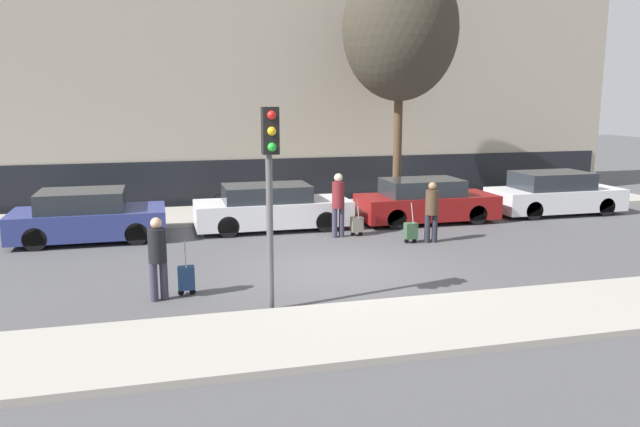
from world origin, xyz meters
name	(u,v)px	position (x,y,z in m)	size (l,w,h in m)	color
ground_plane	(335,270)	(0.00, 0.00, 0.00)	(80.00, 80.00, 0.00)	#4C4C4F
sidewalk_near	(397,326)	(0.00, -3.75, 0.06)	(28.00, 2.50, 0.12)	#A39E93
sidewalk_far	(276,212)	(0.00, 7.00, 0.06)	(28.00, 3.00, 0.12)	#A39E93
building_facade	(257,46)	(0.00, 10.24, 5.60)	(28.00, 2.14, 11.24)	#A89E8C
parked_car_0	(87,217)	(-5.61, 4.47, 0.64)	(3.96, 1.92, 1.36)	navy
parked_car_1	(271,208)	(-0.59, 4.64, 0.62)	(4.46, 1.71, 1.31)	silver
parked_car_2	(425,202)	(4.19, 4.46, 0.63)	(4.21, 1.72, 1.34)	maroon
parked_car_3	(554,194)	(8.86, 4.68, 0.65)	(4.27, 1.79, 1.39)	silver
pedestrian_left	(158,254)	(-3.81, -1.16, 0.91)	(0.34, 0.34, 1.61)	#383347
trolley_left	(186,278)	(-3.29, -0.97, 0.34)	(0.34, 0.29, 1.11)	navy
pedestrian_center	(338,201)	(1.00, 3.14, 1.01)	(0.35, 0.34, 1.77)	#383347
trolley_center	(357,224)	(1.55, 3.16, 0.32)	(0.34, 0.29, 1.07)	slate
pedestrian_right	(432,209)	(3.21, 1.92, 0.91)	(0.35, 0.34, 1.62)	#23232D
trolley_right	(411,231)	(2.67, 1.99, 0.33)	(0.34, 0.29, 1.08)	#335138
traffic_light	(270,168)	(-1.85, -2.36, 2.61)	(0.28, 0.47, 3.65)	#515154
parked_bicycle	(238,202)	(-1.28, 6.71, 0.49)	(1.77, 0.06, 0.96)	black
bare_tree_near_crossing	(400,30)	(3.94, 6.26, 5.90)	(3.69, 3.69, 8.06)	#4C3826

